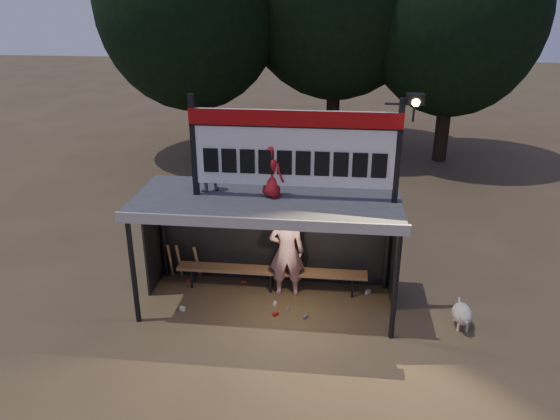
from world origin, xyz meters
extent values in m
plane|color=brown|center=(0.00, 0.00, 0.00)|extent=(80.00, 80.00, 0.00)
imported|color=white|center=(0.34, 0.41, 0.99)|extent=(0.75, 0.53, 1.98)
imported|color=gray|center=(-1.20, 0.22, 2.81)|extent=(0.60, 0.56, 0.98)
imported|color=#B11B1F|center=(0.09, 0.05, 2.83)|extent=(0.59, 0.58, 1.02)
cube|color=#424345|center=(0.00, 0.00, 2.26)|extent=(5.00, 2.00, 0.12)
cube|color=beige|center=(0.00, -1.02, 2.22)|extent=(5.10, 0.06, 0.20)
cylinder|color=black|center=(-2.40, -0.90, 1.10)|extent=(0.10, 0.10, 2.20)
cylinder|color=black|center=(2.40, -0.90, 1.10)|extent=(0.10, 0.10, 2.20)
cylinder|color=black|center=(-2.40, 0.90, 1.10)|extent=(0.10, 0.10, 2.20)
cylinder|color=black|center=(2.40, 0.90, 1.10)|extent=(0.10, 0.10, 2.20)
cube|color=black|center=(0.00, 1.00, 1.10)|extent=(5.00, 0.04, 2.20)
cube|color=black|center=(-2.50, 0.50, 1.10)|extent=(0.04, 1.00, 2.20)
cube|color=black|center=(2.50, 0.50, 1.10)|extent=(0.04, 1.00, 2.20)
cylinder|color=black|center=(0.00, 1.00, 2.15)|extent=(5.00, 0.06, 0.06)
cube|color=black|center=(-1.35, 0.00, 3.27)|extent=(0.10, 0.10, 1.90)
cube|color=black|center=(2.35, 0.00, 3.27)|extent=(0.10, 0.10, 1.90)
cube|color=white|center=(0.50, 0.00, 3.27)|extent=(3.80, 0.08, 1.40)
cube|color=#A30B0C|center=(0.50, -0.05, 3.83)|extent=(3.80, 0.04, 0.28)
cube|color=black|center=(0.50, -0.06, 3.68)|extent=(3.80, 0.02, 0.03)
cube|color=black|center=(-1.03, -0.05, 3.02)|extent=(0.27, 0.03, 0.45)
cube|color=black|center=(-0.69, -0.05, 3.02)|extent=(0.27, 0.03, 0.45)
cube|color=black|center=(-0.35, -0.05, 3.02)|extent=(0.27, 0.03, 0.45)
cube|color=black|center=(-0.01, -0.05, 3.02)|extent=(0.27, 0.03, 0.45)
cube|color=black|center=(0.33, -0.05, 3.02)|extent=(0.27, 0.03, 0.45)
cube|color=black|center=(0.67, -0.05, 3.02)|extent=(0.27, 0.03, 0.45)
cube|color=black|center=(1.01, -0.05, 3.02)|extent=(0.27, 0.03, 0.45)
cube|color=black|center=(1.35, -0.05, 3.02)|extent=(0.27, 0.03, 0.45)
cube|color=black|center=(1.69, -0.05, 3.02)|extent=(0.27, 0.03, 0.45)
cube|color=black|center=(2.03, -0.05, 3.02)|extent=(0.27, 0.03, 0.45)
cylinder|color=black|center=(2.30, 0.00, 4.12)|extent=(0.50, 0.04, 0.04)
cylinder|color=black|center=(2.55, 0.00, 3.97)|extent=(0.04, 0.04, 0.30)
cube|color=black|center=(2.55, -0.05, 4.22)|extent=(0.30, 0.22, 0.18)
sphere|color=#FFD88C|center=(2.55, -0.14, 4.18)|extent=(0.14, 0.14, 0.14)
cube|color=#876040|center=(0.00, 0.55, 0.45)|extent=(4.00, 0.35, 0.06)
cylinder|color=black|center=(-1.70, 0.43, 0.23)|extent=(0.05, 0.05, 0.45)
cylinder|color=black|center=(-1.70, 0.67, 0.23)|extent=(0.05, 0.05, 0.45)
cylinder|color=black|center=(0.00, 0.43, 0.23)|extent=(0.05, 0.05, 0.45)
cylinder|color=black|center=(0.00, 0.67, 0.23)|extent=(0.05, 0.05, 0.45)
cylinder|color=black|center=(1.70, 0.43, 0.23)|extent=(0.05, 0.05, 0.45)
cylinder|color=black|center=(1.70, 0.67, 0.23)|extent=(0.05, 0.05, 0.45)
cylinder|color=#302215|center=(-4.00, 10.00, 1.87)|extent=(0.50, 0.50, 3.74)
ellipsoid|color=black|center=(-4.00, 10.00, 5.53)|extent=(6.46, 6.46, 7.48)
cylinder|color=black|center=(1.00, 11.50, 2.09)|extent=(0.50, 0.50, 4.18)
cylinder|color=black|center=(5.00, 10.50, 1.76)|extent=(0.50, 0.50, 3.52)
ellipsoid|color=black|center=(5.00, 10.50, 5.20)|extent=(6.08, 6.08, 7.04)
ellipsoid|color=beige|center=(3.74, -0.38, 0.27)|extent=(0.36, 0.58, 0.36)
sphere|color=beige|center=(3.74, -0.66, 0.36)|extent=(0.22, 0.22, 0.22)
cone|color=beige|center=(3.74, -0.76, 0.34)|extent=(0.10, 0.10, 0.10)
cone|color=beige|center=(3.69, -0.68, 0.46)|extent=(0.06, 0.06, 0.07)
cone|color=beige|center=(3.79, -0.68, 0.46)|extent=(0.06, 0.06, 0.07)
cylinder|color=white|center=(3.66, -0.56, 0.09)|extent=(0.05, 0.05, 0.18)
cylinder|color=beige|center=(3.82, -0.56, 0.09)|extent=(0.05, 0.05, 0.18)
cylinder|color=white|center=(3.66, -0.20, 0.09)|extent=(0.05, 0.05, 0.18)
cylinder|color=white|center=(3.82, -0.20, 0.09)|extent=(0.05, 0.05, 0.18)
cylinder|color=beige|center=(3.74, -0.08, 0.34)|extent=(0.04, 0.16, 0.14)
cylinder|color=olive|center=(-2.27, 0.82, 0.43)|extent=(0.07, 0.27, 0.84)
cylinder|color=olive|center=(-2.07, 0.82, 0.43)|extent=(0.08, 0.30, 0.83)
cylinder|color=black|center=(-1.87, 0.82, 0.43)|extent=(0.09, 0.33, 0.83)
cylinder|color=#9F744A|center=(-1.67, 0.82, 0.43)|extent=(0.09, 0.35, 0.82)
cube|color=#A5201C|center=(0.21, -0.43, 0.04)|extent=(0.12, 0.12, 0.08)
cylinder|color=#B1B1B6|center=(0.79, -0.46, 0.04)|extent=(0.12, 0.14, 0.07)
cube|color=beige|center=(-1.66, -0.46, 0.04)|extent=(0.12, 0.10, 0.08)
cylinder|color=red|center=(-0.63, 0.73, 0.04)|extent=(0.13, 0.10, 0.07)
cube|color=#AEAEB3|center=(2.04, 0.61, 0.04)|extent=(0.12, 0.12, 0.08)
cylinder|color=beige|center=(0.15, -0.07, 0.04)|extent=(0.07, 0.12, 0.07)
cube|color=#B2291E|center=(-1.82, 0.67, 0.04)|extent=(0.11, 0.12, 0.08)
cylinder|color=silver|center=(0.43, -0.23, 0.04)|extent=(0.08, 0.13, 0.07)
camera|label=1|loc=(1.31, -9.46, 5.99)|focal=35.00mm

